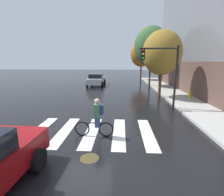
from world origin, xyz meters
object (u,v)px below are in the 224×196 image
Objects in this scene: manhole_cover at (89,158)px; sedan_mid at (96,79)px; street_tree_near at (162,53)px; traffic_light_near at (163,67)px; street_tree_mid at (151,46)px; cyclist at (97,118)px; fire_hydrant at (190,94)px; street_tree_far at (142,54)px.

sedan_mid is at bearing 97.93° from manhole_cover.
manhole_cover is 0.11× the size of street_tree_near.
sedan_mid is 10.60m from street_tree_near.
street_tree_mid reaches higher than traffic_light_near.
sedan_mid is at bearing 98.80° from cyclist.
fire_hydrant is (6.84, 8.93, 0.53)m from manhole_cover.
cyclist is 0.30× the size of street_tree_near.
manhole_cover is at bearing -100.50° from street_tree_far.
manhole_cover is 17.21m from sedan_mid.
cyclist is at bearing -81.20° from sedan_mid.
sedan_mid is 8.22m from street_tree_mid.
street_tree_mid reaches higher than cyclist.
traffic_light_near is at bearing 57.66° from manhole_cover.
street_tree_near is at bearing 60.61° from cyclist.
cyclist is at bearing -119.39° from street_tree_near.
street_tree_far is (6.76, 6.66, 3.63)m from sedan_mid.
cyclist is at bearing -101.25° from street_tree_far.
fire_hydrant is (3.12, 3.07, -2.33)m from traffic_light_near.
street_tree_mid reaches higher than sedan_mid.
traffic_light_near is 4.96m from fire_hydrant.
manhole_cover is 0.82× the size of fire_hydrant.
fire_hydrant is at bearing 44.50° from traffic_light_near.
manhole_cover is 0.10× the size of street_tree_far.
manhole_cover is 0.15× the size of traffic_light_near.
sedan_mid is 12.26m from fire_hydrant.
street_tree_mid is (0.23, 6.77, 1.12)m from street_tree_near.
street_tree_far is at bearing 79.50° from manhole_cover.
street_tree_far reaches higher than manhole_cover.
traffic_light_near is 17.90m from street_tree_far.
sedan_mid is at bearing 138.68° from fire_hydrant.
fire_hydrant is at bearing 52.58° from manhole_cover.
street_tree_far reaches higher than fire_hydrant.
sedan_mid reaches higher than manhole_cover.
traffic_light_near is (3.72, 5.87, 2.86)m from manhole_cover.
traffic_light_near reaches higher than manhole_cover.
street_tree_far is (0.67, 17.82, 1.60)m from traffic_light_near.
street_tree_mid reaches higher than manhole_cover.
traffic_light_near reaches higher than fire_hydrant.
street_tree_near is (6.79, -7.53, 3.08)m from sedan_mid.
manhole_cover is 0.37× the size of cyclist.
sedan_mid is 0.63× the size of street_tree_mid.
street_tree_far is (-0.03, 14.19, 0.55)m from street_tree_near.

